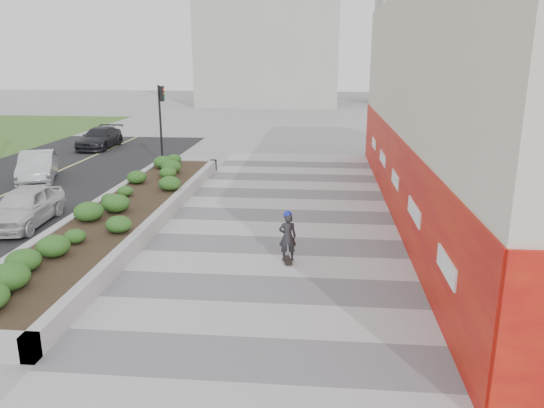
{
  "coord_description": "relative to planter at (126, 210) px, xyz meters",
  "views": [
    {
      "loc": [
        1.3,
        -10.41,
        5.66
      ],
      "look_at": [
        -0.2,
        5.84,
        1.1
      ],
      "focal_mm": 35.0,
      "sensor_mm": 36.0,
      "label": 1
    }
  ],
  "objects": [
    {
      "name": "planter",
      "position": [
        0.0,
        0.0,
        0.0
      ],
      "size": [
        3.0,
        18.0,
        0.9
      ],
      "color": "#9E9EA0",
      "rests_on": "ground"
    },
    {
      "name": "ground",
      "position": [
        5.5,
        -7.0,
        -0.42
      ],
      "size": [
        160.0,
        160.0,
        0.0
      ],
      "primitive_type": "plane",
      "color": "gray",
      "rests_on": "ground"
    },
    {
      "name": "car_silver",
      "position": [
        -6.32,
        5.72,
        0.27
      ],
      "size": [
        2.96,
        4.44,
        1.38
      ],
      "primitive_type": "imported",
      "rotation": [
        0.0,
        0.0,
        0.39
      ],
      "color": "#B8BCC1",
      "rests_on": "ground"
    },
    {
      "name": "car_dark",
      "position": [
        -7.2,
        15.0,
        0.23
      ],
      "size": [
        1.89,
        4.5,
        1.3
      ],
      "primitive_type": "imported",
      "rotation": [
        0.0,
        0.0,
        0.02
      ],
      "color": "black",
      "rests_on": "ground"
    },
    {
      "name": "building",
      "position": [
        12.48,
        1.98,
        3.56
      ],
      "size": [
        6.04,
        24.08,
        8.0
      ],
      "color": "beige",
      "rests_on": "ground"
    },
    {
      "name": "manhole_cover",
      "position": [
        6.0,
        -4.0,
        -0.42
      ],
      "size": [
        0.44,
        0.44,
        0.01
      ],
      "primitive_type": "cylinder",
      "color": "#595654",
      "rests_on": "ground"
    },
    {
      "name": "traffic_signal_near",
      "position": [
        -1.73,
        10.5,
        2.34
      ],
      "size": [
        0.33,
        0.28,
        4.2
      ],
      "color": "black",
      "rests_on": "ground"
    },
    {
      "name": "car_white",
      "position": [
        -3.31,
        -0.72,
        0.25
      ],
      "size": [
        1.84,
        4.01,
        1.33
      ],
      "primitive_type": "imported",
      "rotation": [
        0.0,
        0.0,
        0.07
      ],
      "color": "silver",
      "rests_on": "ground"
    },
    {
      "name": "distant_bldg_north_r",
      "position": [
        20.5,
        53.0,
        11.58
      ],
      "size": [
        14.0,
        10.0,
        24.0
      ],
      "primitive_type": "cube",
      "color": "#ADAAA3",
      "rests_on": "ground"
    },
    {
      "name": "walkway",
      "position": [
        5.5,
        -4.0,
        -0.41
      ],
      "size": [
        8.0,
        36.0,
        0.01
      ],
      "primitive_type": "cube",
      "color": "#A8A8AD",
      "rests_on": "ground"
    },
    {
      "name": "skateboarder",
      "position": [
        5.94,
        -3.33,
        0.35
      ],
      "size": [
        0.55,
        0.74,
        1.53
      ],
      "rotation": [
        0.0,
        0.0,
        0.18
      ],
      "color": "beige",
      "rests_on": "ground"
    },
    {
      "name": "distant_bldg_north_l",
      "position": [
        0.5,
        48.0,
        9.58
      ],
      "size": [
        16.0,
        12.0,
        20.0
      ],
      "primitive_type": "cube",
      "color": "#ADAAA3",
      "rests_on": "ground"
    }
  ]
}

